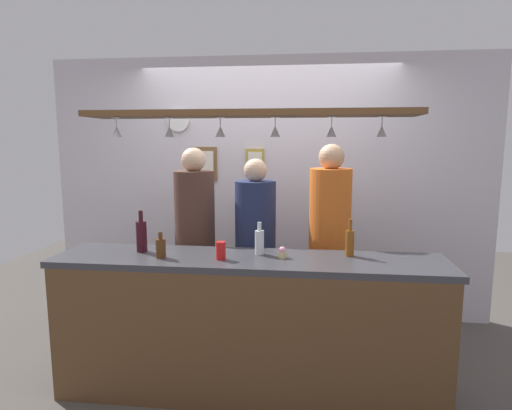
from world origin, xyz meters
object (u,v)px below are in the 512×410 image
at_px(person_middle_navy_shirt, 255,237).
at_px(bottle_beer_brown_stubby, 161,248).
at_px(person_left_brown_shirt, 195,228).
at_px(bottle_wine_dark_red, 141,235).
at_px(bottle_beer_amber_tall, 350,242).
at_px(bottle_soda_clear, 259,242).
at_px(picture_frame_caricature, 204,164).
at_px(person_right_orange_shirt, 330,229).
at_px(picture_frame_crest, 255,162).
at_px(drink_can, 221,251).
at_px(wall_clock, 178,120).
at_px(cupcake, 282,253).

bearing_deg(person_middle_navy_shirt, bottle_beer_brown_stubby, -126.93).
bearing_deg(person_left_brown_shirt, bottle_wine_dark_red, -111.21).
height_order(bottle_beer_amber_tall, bottle_beer_brown_stubby, bottle_beer_amber_tall).
bearing_deg(bottle_soda_clear, bottle_beer_brown_stubby, -165.64).
bearing_deg(picture_frame_caricature, person_right_orange_shirt, -31.13).
height_order(bottle_wine_dark_red, picture_frame_caricature, picture_frame_caricature).
bearing_deg(bottle_beer_amber_tall, picture_frame_crest, 122.46).
xyz_separation_m(picture_frame_crest, picture_frame_caricature, (-0.52, 0.00, -0.02)).
xyz_separation_m(bottle_beer_amber_tall, bottle_wine_dark_red, (-1.48, -0.06, 0.02)).
distance_m(drink_can, picture_frame_crest, 1.57).
bearing_deg(wall_clock, person_right_orange_shirt, -26.41).
distance_m(bottle_soda_clear, cupcake, 0.19).
relative_size(bottle_beer_brown_stubby, picture_frame_crest, 0.69).
height_order(person_middle_navy_shirt, picture_frame_caricature, picture_frame_caricature).
xyz_separation_m(cupcake, picture_frame_crest, (-0.36, 1.39, 0.55)).
distance_m(person_middle_navy_shirt, drink_can, 0.75).
bearing_deg(bottle_beer_amber_tall, bottle_soda_clear, -177.14).
height_order(bottle_soda_clear, wall_clock, wall_clock).
relative_size(picture_frame_crest, wall_clock, 1.18).
distance_m(bottle_beer_amber_tall, picture_frame_crest, 1.60).
bearing_deg(person_right_orange_shirt, bottle_beer_brown_stubby, -147.60).
bearing_deg(person_middle_navy_shirt, wall_clock, 139.66).
xyz_separation_m(person_left_brown_shirt, person_right_orange_shirt, (1.13, 0.00, 0.02)).
relative_size(bottle_beer_amber_tall, cupcake, 3.33).
bearing_deg(person_left_brown_shirt, picture_frame_crest, 60.09).
distance_m(person_right_orange_shirt, bottle_beer_brown_stubby, 1.39).
relative_size(person_right_orange_shirt, bottle_wine_dark_red, 5.87).
height_order(bottle_soda_clear, picture_frame_crest, picture_frame_crest).
distance_m(person_middle_navy_shirt, picture_frame_crest, 0.95).
xyz_separation_m(person_left_brown_shirt, picture_frame_crest, (0.43, 0.74, 0.53)).
relative_size(bottle_beer_amber_tall, picture_frame_crest, 1.00).
bearing_deg(person_right_orange_shirt, bottle_wine_dark_red, -156.29).
height_order(person_right_orange_shirt, cupcake, person_right_orange_shirt).
height_order(bottle_wine_dark_red, wall_clock, wall_clock).
bearing_deg(person_right_orange_shirt, person_middle_navy_shirt, -180.00).
xyz_separation_m(person_left_brown_shirt, cupcake, (0.78, -0.65, -0.02)).
distance_m(person_middle_navy_shirt, bottle_wine_dark_red, 0.97).
height_order(person_right_orange_shirt, bottle_wine_dark_red, person_right_orange_shirt).
relative_size(bottle_beer_amber_tall, bottle_soda_clear, 1.13).
bearing_deg(picture_frame_caricature, drink_can, -72.43).
xyz_separation_m(bottle_beer_amber_tall, wall_clock, (-1.59, 1.28, 0.89)).
xyz_separation_m(bottle_soda_clear, wall_clock, (-0.96, 1.31, 0.90)).
bearing_deg(bottle_beer_amber_tall, person_right_orange_shirt, 101.45).
distance_m(drink_can, cupcake, 0.42).
height_order(picture_frame_crest, wall_clock, wall_clock).
xyz_separation_m(person_middle_navy_shirt, picture_frame_crest, (-0.09, 0.74, 0.59)).
bearing_deg(drink_can, wall_clock, 116.09).
xyz_separation_m(bottle_wine_dark_red, drink_can, (0.61, -0.14, -0.06)).
distance_m(person_left_brown_shirt, bottle_beer_amber_tall, 1.36).
height_order(person_left_brown_shirt, wall_clock, wall_clock).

